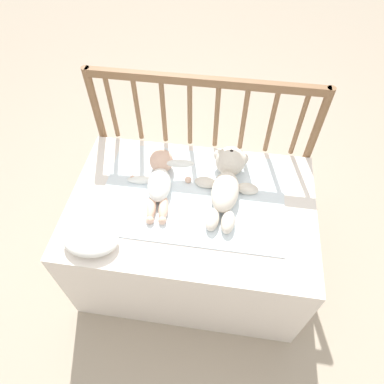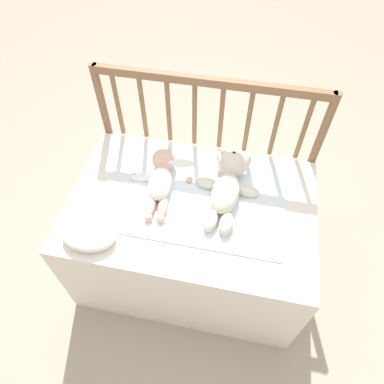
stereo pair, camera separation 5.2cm
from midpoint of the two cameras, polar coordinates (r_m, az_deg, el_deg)
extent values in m
plane|color=tan|center=(1.92, -0.86, -11.64)|extent=(12.00, 12.00, 0.00)
cube|color=white|center=(1.68, -0.97, -7.47)|extent=(1.05, 0.70, 0.54)
cylinder|color=brown|center=(1.87, -14.90, 7.39)|extent=(0.04, 0.04, 0.91)
cylinder|color=brown|center=(1.79, 17.18, 4.09)|extent=(0.04, 0.04, 0.91)
cube|color=brown|center=(1.48, 1.01, 17.98)|extent=(1.01, 0.03, 0.04)
cylinder|color=brown|center=(1.68, -14.10, 13.38)|extent=(0.02, 0.02, 0.33)
cylinder|color=brown|center=(1.64, -9.99, 13.20)|extent=(0.02, 0.02, 0.33)
cylinder|color=brown|center=(1.61, -5.72, 12.95)|extent=(0.02, 0.02, 0.33)
cylinder|color=brown|center=(1.59, -1.32, 12.62)|extent=(0.02, 0.02, 0.33)
cylinder|color=brown|center=(1.58, 3.16, 12.21)|extent=(0.02, 0.02, 0.33)
cylinder|color=brown|center=(1.58, 7.66, 11.72)|extent=(0.02, 0.02, 0.33)
cylinder|color=brown|center=(1.59, 12.13, 11.16)|extent=(0.02, 0.02, 0.33)
cylinder|color=brown|center=(1.60, 16.52, 10.55)|extent=(0.02, 0.02, 0.33)
cube|color=white|center=(1.48, -0.74, -0.34)|extent=(0.78, 0.51, 0.01)
ellipsoid|color=silver|center=(1.44, 4.51, 0.09)|extent=(0.13, 0.22, 0.09)
sphere|color=silver|center=(1.53, 5.43, 5.11)|extent=(0.13, 0.13, 0.13)
sphere|color=tan|center=(1.50, 5.53, 6.07)|extent=(0.06, 0.06, 0.06)
sphere|color=black|center=(1.49, 5.60, 6.69)|extent=(0.02, 0.02, 0.02)
sphere|color=silver|center=(1.54, 3.61, 6.10)|extent=(0.05, 0.05, 0.05)
sphere|color=silver|center=(1.54, 7.51, 5.51)|extent=(0.05, 0.05, 0.05)
ellipsoid|color=silver|center=(1.49, 1.28, 1.58)|extent=(0.10, 0.06, 0.05)
ellipsoid|color=silver|center=(1.49, 8.22, 0.52)|extent=(0.10, 0.06, 0.05)
ellipsoid|color=silver|center=(1.37, 2.31, -4.63)|extent=(0.06, 0.11, 0.06)
ellipsoid|color=silver|center=(1.37, 4.92, -5.05)|extent=(0.06, 0.11, 0.06)
ellipsoid|color=white|center=(1.48, -6.49, 1.20)|extent=(0.12, 0.19, 0.08)
sphere|color=beige|center=(1.55, -6.09, 5.17)|extent=(0.11, 0.11, 0.11)
ellipsoid|color=white|center=(1.53, -9.47, 1.99)|extent=(0.12, 0.05, 0.04)
ellipsoid|color=white|center=(1.50, -2.99, 4.73)|extent=(0.12, 0.05, 0.04)
sphere|color=beige|center=(1.54, -10.77, 2.17)|extent=(0.03, 0.03, 0.03)
sphere|color=beige|center=(1.51, -1.62, 2.03)|extent=(0.03, 0.03, 0.03)
ellipsoid|color=beige|center=(1.43, -7.84, -2.65)|extent=(0.05, 0.12, 0.04)
ellipsoid|color=beige|center=(1.42, -5.84, -2.70)|extent=(0.05, 0.12, 0.04)
sphere|color=beige|center=(1.40, -8.10, -4.71)|extent=(0.03, 0.03, 0.03)
sphere|color=beige|center=(1.39, -6.05, -4.77)|extent=(0.03, 0.03, 0.03)
ellipsoid|color=white|center=(1.38, -17.58, -7.58)|extent=(0.22, 0.16, 0.06)
camera|label=1|loc=(0.03, -91.06, -1.33)|focal=32.00mm
camera|label=2|loc=(0.03, 88.94, 1.33)|focal=32.00mm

